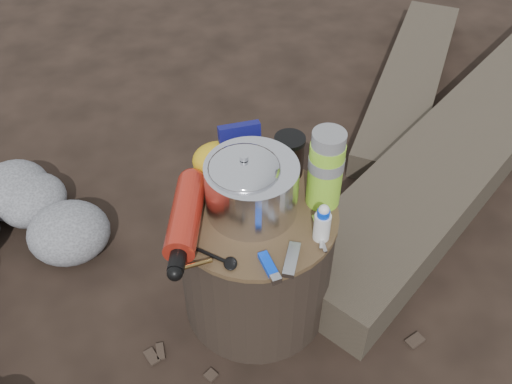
{
  "coord_description": "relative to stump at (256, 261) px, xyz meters",
  "views": [
    {
      "loc": [
        -0.08,
        -1.05,
        1.51
      ],
      "look_at": [
        0.0,
        0.0,
        0.48
      ],
      "focal_mm": 40.37,
      "sensor_mm": 36.0,
      "label": 1
    }
  ],
  "objects": [
    {
      "name": "stump",
      "position": [
        0.0,
        0.0,
        0.0
      ],
      "size": [
        0.44,
        0.44,
        0.4
      ],
      "primitive_type": "cylinder",
      "color": "black",
      "rests_on": "ground"
    },
    {
      "name": "camping_pot",
      "position": [
        -0.03,
        0.02,
        0.29
      ],
      "size": [
        0.18,
        0.18,
        0.18
      ],
      "primitive_type": "cylinder",
      "color": "silver",
      "rests_on": "stump"
    },
    {
      "name": "log_small",
      "position": [
        0.78,
        1.1,
        -0.15
      ],
      "size": [
        0.79,
        1.31,
        0.11
      ],
      "primitive_type": "cube",
      "rotation": [
        0.0,
        0.0,
        -0.44
      ],
      "color": "#3A3228",
      "rests_on": "ground"
    },
    {
      "name": "foil_windscreen",
      "position": [
        -0.01,
        0.02,
        0.27
      ],
      "size": [
        0.24,
        0.24,
        0.15
      ],
      "primitive_type": "cylinder",
      "color": "silver",
      "rests_on": "stump"
    },
    {
      "name": "fuel_bottle",
      "position": [
        -0.18,
        -0.04,
        0.24
      ],
      "size": [
        0.12,
        0.34,
        0.08
      ],
      "primitive_type": null,
      "rotation": [
        0.0,
        0.0,
        -0.13
      ],
      "color": "#AC2417",
      "rests_on": "stump"
    },
    {
      "name": "travel_mug",
      "position": [
        0.1,
        0.15,
        0.26
      ],
      "size": [
        0.08,
        0.08,
        0.12
      ],
      "primitive_type": "cylinder",
      "color": "black",
      "rests_on": "stump"
    },
    {
      "name": "spork",
      "position": [
        -0.13,
        -0.14,
        0.21
      ],
      "size": [
        0.13,
        0.1,
        0.01
      ],
      "primitive_type": null,
      "rotation": [
        0.0,
        0.0,
        0.99
      ],
      "color": "black",
      "rests_on": "stump"
    },
    {
      "name": "squeeze_bottle",
      "position": [
        0.16,
        -0.1,
        0.25
      ],
      "size": [
        0.04,
        0.04,
        0.1
      ],
      "primitive_type": "cylinder",
      "color": "silver",
      "rests_on": "stump"
    },
    {
      "name": "pot_grabber",
      "position": [
        0.16,
        -0.09,
        0.21
      ],
      "size": [
        0.04,
        0.13,
        0.01
      ],
      "primitive_type": null,
      "rotation": [
        0.0,
        0.0,
        -0.06
      ],
      "color": "#A9A9AE",
      "rests_on": "stump"
    },
    {
      "name": "stuff_sack",
      "position": [
        -0.09,
        0.16,
        0.25
      ],
      "size": [
        0.15,
        0.12,
        0.1
      ],
      "primitive_type": "ellipsoid",
      "color": "gold",
      "rests_on": "stump"
    },
    {
      "name": "lighter",
      "position": [
        0.02,
        -0.18,
        0.21
      ],
      "size": [
        0.05,
        0.1,
        0.02
      ],
      "primitive_type": "cube",
      "rotation": [
        0.0,
        0.0,
        0.31
      ],
      "color": "#0438DF",
      "rests_on": "stump"
    },
    {
      "name": "thermos",
      "position": [
        0.18,
        0.03,
        0.31
      ],
      "size": [
        0.09,
        0.09,
        0.23
      ],
      "primitive_type": "cylinder",
      "color": "#8FD42C",
      "rests_on": "stump"
    },
    {
      "name": "multitool",
      "position": [
        0.07,
        -0.17,
        0.21
      ],
      "size": [
        0.06,
        0.11,
        0.01
      ],
      "primitive_type": "cube",
      "rotation": [
        0.0,
        0.0,
        -0.29
      ],
      "color": "#A9A9AE",
      "rests_on": "stump"
    },
    {
      "name": "log_main",
      "position": [
        0.88,
        0.62,
        -0.11
      ],
      "size": [
        1.69,
        1.7,
        0.17
      ],
      "primitive_type": "cube",
      "rotation": [
        0.0,
        0.0,
        -0.78
      ],
      "color": "#3A3228",
      "rests_on": "ground"
    },
    {
      "name": "food_pouch",
      "position": [
        -0.03,
        0.18,
        0.27
      ],
      "size": [
        0.12,
        0.05,
        0.15
      ],
      "primitive_type": "cube",
      "rotation": [
        0.0,
        0.0,
        0.19
      ],
      "color": "#0E0F56",
      "rests_on": "stump"
    },
    {
      "name": "ground",
      "position": [
        0.0,
        0.0,
        -0.2
      ],
      "size": [
        60.0,
        60.0,
        0.0
      ],
      "primitive_type": "plane",
      "color": "black",
      "rests_on": "ground"
    }
  ]
}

